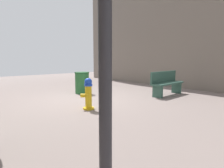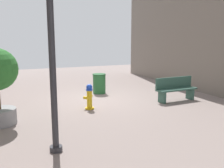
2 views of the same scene
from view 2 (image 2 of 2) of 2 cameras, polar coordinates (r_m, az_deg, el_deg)
name	(u,v)px [view 2 (image 2 of 2)]	position (r m, az deg, el deg)	size (l,w,h in m)	color
ground_plane	(95,99)	(10.56, -3.86, -3.33)	(23.40, 23.40, 0.00)	gray
fire_hydrant	(89,97)	(8.96, -5.19, -2.86)	(0.37, 0.37, 0.90)	gold
bench_near	(176,89)	(10.42, 14.26, -1.00)	(1.79, 0.52, 0.95)	#33594C
street_lamp	(52,44)	(5.42, -13.57, 8.82)	(0.36, 0.36, 3.82)	#2D2D33
trash_bin	(99,84)	(11.50, -2.92, 0.10)	(0.60, 0.60, 0.90)	#266633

